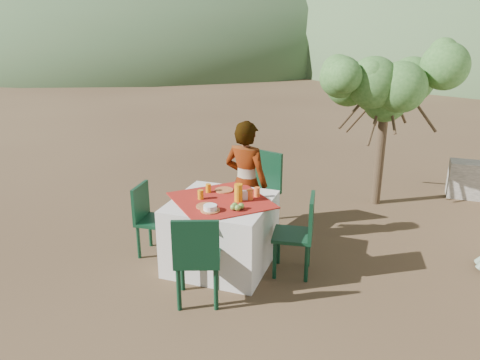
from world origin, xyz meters
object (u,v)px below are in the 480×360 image
(table, at_px, (221,232))
(chair_far, at_px, (261,187))
(person, at_px, (246,183))
(juice_pitcher, at_px, (238,193))
(shrub_tree, at_px, (391,93))
(chair_near, at_px, (197,256))
(chair_left, at_px, (150,216))
(chair_right, at_px, (300,231))

(table, distance_m, chair_far, 1.09)
(chair_far, distance_m, person, 0.49)
(person, bearing_deg, juice_pitcher, 111.48)
(person, height_order, shrub_tree, shrub_tree)
(chair_near, bearing_deg, shrub_tree, -134.36)
(person, height_order, juice_pitcher, person)
(shrub_tree, relative_size, juice_pitcher, 10.76)
(person, xyz_separation_m, shrub_tree, (1.47, 1.88, 0.86))
(table, xyz_separation_m, chair_left, (-0.86, -0.02, 0.08))
(person, bearing_deg, table, 93.93)
(table, distance_m, chair_left, 0.87)
(table, xyz_separation_m, shrub_tree, (1.54, 2.50, 1.23))
(table, bearing_deg, person, 83.57)
(chair_far, distance_m, chair_near, 1.87)
(chair_right, relative_size, juice_pitcher, 4.63)
(shrub_tree, xyz_separation_m, juice_pitcher, (-1.35, -2.48, -0.75))
(chair_left, relative_size, person, 0.55)
(person, bearing_deg, chair_right, 155.71)
(person, xyz_separation_m, juice_pitcher, (0.12, -0.60, 0.11))
(chair_near, bearing_deg, chair_left, -59.93)
(table, height_order, chair_far, chair_far)
(person, distance_m, shrub_tree, 2.54)
(person, distance_m, juice_pitcher, 0.63)
(chair_right, bearing_deg, person, -132.61)
(person, bearing_deg, shrub_tree, -117.68)
(chair_left, bearing_deg, chair_far, -46.87)
(chair_left, distance_m, person, 1.17)
(chair_right, height_order, shrub_tree, shrub_tree)
(chair_left, bearing_deg, person, -60.28)
(chair_left, distance_m, shrub_tree, 3.67)
(juice_pitcher, bearing_deg, table, -173.99)
(table, height_order, chair_right, chair_right)
(table, relative_size, shrub_tree, 0.64)
(chair_far, xyz_separation_m, chair_near, (-0.04, -1.87, -0.05))
(chair_near, relative_size, juice_pitcher, 4.83)
(table, bearing_deg, chair_left, -178.47)
(table, height_order, chair_near, chair_near)
(chair_near, height_order, chair_right, chair_near)
(table, distance_m, chair_near, 0.81)
(shrub_tree, bearing_deg, chair_right, -106.10)
(chair_left, bearing_deg, shrub_tree, -48.60)
(chair_near, xyz_separation_m, chair_left, (-0.94, 0.77, -0.05))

